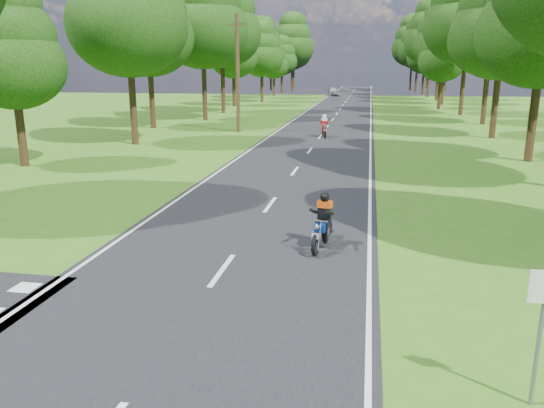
# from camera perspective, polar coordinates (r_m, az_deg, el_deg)

# --- Properties ---
(ground) EXTENTS (160.00, 160.00, 0.00)m
(ground) POSITION_cam_1_polar(r_m,az_deg,el_deg) (10.46, -8.38, -11.13)
(ground) COLOR #336216
(ground) RESTS_ON ground
(main_road) EXTENTS (7.00, 140.00, 0.02)m
(main_road) POSITION_cam_1_polar(r_m,az_deg,el_deg) (59.16, 7.35, 10.09)
(main_road) COLOR black
(main_road) RESTS_ON ground
(road_markings) EXTENTS (7.40, 140.00, 0.01)m
(road_markings) POSITION_cam_1_polar(r_m,az_deg,el_deg) (57.30, 7.10, 9.97)
(road_markings) COLOR silver
(road_markings) RESTS_ON main_road
(treeline) EXTENTS (40.00, 115.35, 14.78)m
(treeline) POSITION_cam_1_polar(r_m,az_deg,el_deg) (69.09, 9.31, 17.49)
(treeline) COLOR black
(treeline) RESTS_ON ground
(telegraph_pole) EXTENTS (1.20, 0.26, 8.00)m
(telegraph_pole) POSITION_cam_1_polar(r_m,az_deg,el_deg) (38.02, -3.71, 13.88)
(telegraph_pole) COLOR #382616
(telegraph_pole) RESTS_ON ground
(road_sign) EXTENTS (0.45, 0.07, 2.00)m
(road_sign) POSITION_cam_1_polar(r_m,az_deg,el_deg) (7.94, 27.12, -10.63)
(road_sign) COLOR slate
(road_sign) RESTS_ON ground
(rider_near_blue) EXTENTS (0.80, 1.73, 1.39)m
(rider_near_blue) POSITION_cam_1_polar(r_m,az_deg,el_deg) (13.52, 5.47, -1.78)
(rider_near_blue) COLOR navy
(rider_near_blue) RESTS_ON main_road
(rider_far_red) EXTENTS (0.86, 1.83, 1.47)m
(rider_far_red) POSITION_cam_1_polar(r_m,az_deg,el_deg) (35.13, 5.66, 8.36)
(rider_far_red) COLOR #A91F0D
(rider_far_red) RESTS_ON main_road
(distant_car) EXTENTS (2.29, 4.25, 1.37)m
(distant_car) POSITION_cam_1_polar(r_m,az_deg,el_deg) (86.26, 6.62, 11.94)
(distant_car) COLOR #ACAFB3
(distant_car) RESTS_ON main_road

